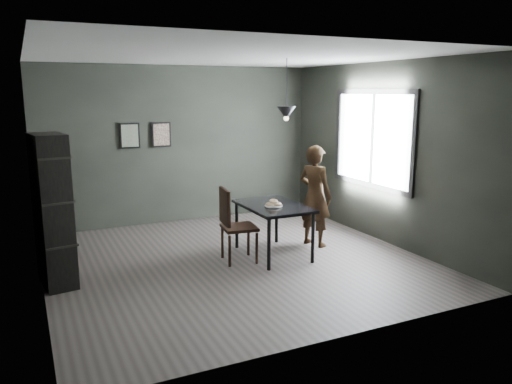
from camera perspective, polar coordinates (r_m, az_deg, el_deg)
name	(u,v)px	position (r m, az deg, el deg)	size (l,w,h in m)	color
ground	(235,261)	(7.11, -2.40, -7.84)	(5.00, 5.00, 0.00)	#35302E
back_wall	(180,145)	(9.12, -8.64, 5.35)	(5.00, 0.10, 2.80)	black
ceiling	(233,56)	(6.73, -2.60, 15.29)	(5.00, 5.00, 0.02)	silver
window_assembly	(372,139)	(8.19, 13.16, 5.91)	(0.04, 1.96, 1.56)	white
cafe_table	(273,210)	(7.17, 1.98, -2.09)	(0.80, 1.20, 0.75)	black
white_plate	(274,206)	(7.04, 2.03, -1.63)	(0.23, 0.23, 0.01)	silver
donut_pile	(274,203)	(7.03, 2.03, -1.29)	(0.22, 0.17, 0.10)	beige
woman	(315,196)	(7.67, 6.75, -0.43)	(0.57, 0.37, 1.56)	black
wood_chair	(233,220)	(6.91, -2.68, -3.26)	(0.50, 0.50, 1.05)	black
shelf_unit	(53,211)	(6.47, -22.20, -2.06)	(0.35, 0.62, 1.86)	black
pendant_lamp	(286,112)	(7.18, 3.48, 9.06)	(0.28, 0.28, 0.86)	black
framed_print_left	(130,136)	(8.85, -14.23, 6.25)	(0.34, 0.04, 0.44)	black
framed_print_right	(161,135)	(8.98, -10.77, 6.47)	(0.34, 0.04, 0.44)	black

